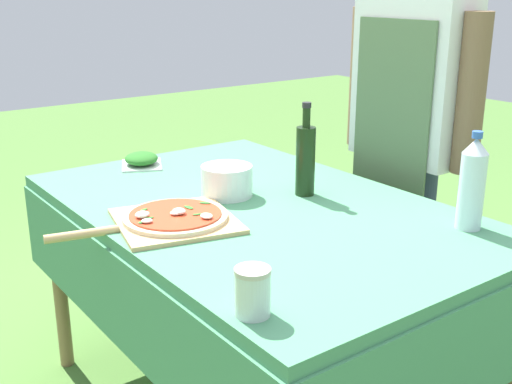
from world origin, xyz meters
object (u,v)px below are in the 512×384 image
at_px(person_cook, 409,120).
at_px(oil_bottle, 305,159).
at_px(water_bottle, 472,183).
at_px(herb_container, 141,160).
at_px(prep_table, 257,231).
at_px(pizza_on_peel, 172,219).
at_px(mixing_tub, 227,181).
at_px(sauce_jar, 253,295).

relative_size(person_cook, oil_bottle, 5.28).
height_order(water_bottle, herb_container, water_bottle).
distance_m(prep_table, water_bottle, 0.64).
bearing_deg(pizza_on_peel, water_bottle, 64.80).
height_order(herb_container, mixing_tub, mixing_tub).
bearing_deg(person_cook, pizza_on_peel, 90.75).
xyz_separation_m(oil_bottle, herb_container, (-0.61, -0.26, -0.09)).
bearing_deg(mixing_tub, sauce_jar, -30.00).
bearing_deg(herb_container, mixing_tub, 6.90).
height_order(herb_container, sauce_jar, sauce_jar).
relative_size(oil_bottle, water_bottle, 1.09).
distance_m(prep_table, person_cook, 0.73).
bearing_deg(water_bottle, mixing_tub, -149.00).
height_order(prep_table, water_bottle, water_bottle).
distance_m(oil_bottle, sauce_jar, 0.79).
distance_m(mixing_tub, sauce_jar, 0.76).
bearing_deg(oil_bottle, sauce_jar, -48.01).
relative_size(prep_table, pizza_on_peel, 2.74).
distance_m(oil_bottle, water_bottle, 0.51).
relative_size(mixing_tub, sauce_jar, 1.59).
distance_m(person_cook, water_bottle, 0.61).
bearing_deg(water_bottle, prep_table, -144.50).
bearing_deg(oil_bottle, prep_table, -91.90).
bearing_deg(water_bottle, sauce_jar, -86.71).
relative_size(prep_table, herb_container, 6.97).
distance_m(pizza_on_peel, oil_bottle, 0.48).
bearing_deg(mixing_tub, prep_table, 9.63).
xyz_separation_m(pizza_on_peel, sauce_jar, (0.55, -0.12, 0.03)).
height_order(oil_bottle, water_bottle, oil_bottle).
bearing_deg(person_cook, sauce_jar, 117.40).
xyz_separation_m(prep_table, mixing_tub, (-0.13, -0.02, 0.13)).
bearing_deg(mixing_tub, pizza_on_peel, -66.19).
relative_size(person_cook, sauce_jar, 15.27).
relative_size(water_bottle, herb_container, 1.28).
relative_size(water_bottle, sauce_jar, 2.65).
bearing_deg(prep_table, water_bottle, 35.50).
distance_m(prep_table, oil_bottle, 0.27).
bearing_deg(person_cook, oil_bottle, 93.26).
height_order(water_bottle, mixing_tub, water_bottle).
xyz_separation_m(prep_table, pizza_on_peel, (-0.01, -0.28, 0.10)).
relative_size(pizza_on_peel, herb_container, 2.55).
distance_m(herb_container, mixing_tub, 0.48).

